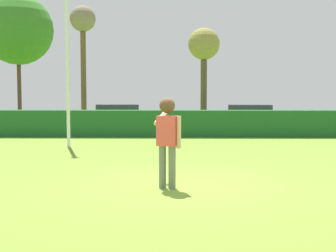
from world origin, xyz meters
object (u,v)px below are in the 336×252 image
(person, at_px, (167,132))
(parked_car_green, at_px, (117,115))
(oak_tree, at_px, (83,27))
(birch_tree, at_px, (204,48))
(parked_car_blue, at_px, (250,115))
(lamppost, at_px, (67,49))
(willow_tree, at_px, (18,30))
(frisbee, at_px, (162,123))

(person, height_order, parked_car_green, person)
(oak_tree, distance_m, birch_tree, 6.98)
(parked_car_blue, bearing_deg, oak_tree, 164.68)
(lamppost, distance_m, oak_tree, 10.91)
(parked_car_green, xyz_separation_m, birch_tree, (4.68, 1.39, 3.66))
(lamppost, distance_m, willow_tree, 14.68)
(frisbee, distance_m, parked_car_blue, 14.62)
(oak_tree, bearing_deg, frisbee, -73.30)
(parked_car_blue, distance_m, willow_tree, 15.45)
(lamppost, height_order, birch_tree, lamppost)
(frisbee, height_order, oak_tree, oak_tree)
(parked_car_green, height_order, parked_car_blue, same)
(oak_tree, relative_size, birch_tree, 1.25)
(person, bearing_deg, parked_car_green, 100.78)
(frisbee, bearing_deg, person, -81.65)
(willow_tree, bearing_deg, lamppost, -64.90)
(frisbee, xyz_separation_m, willow_tree, (-9.53, 19.05, 4.55))
(frisbee, height_order, lamppost, lamppost)
(lamppost, distance_m, birch_tree, 11.26)
(person, xyz_separation_m, parked_car_green, (-2.92, 15.35, -0.42))
(person, relative_size, willow_tree, 0.22)
(person, height_order, birch_tree, birch_tree)
(parked_car_green, height_order, birch_tree, birch_tree)
(parked_car_green, xyz_separation_m, oak_tree, (-2.16, 2.05, 4.90))
(willow_tree, bearing_deg, oak_tree, -29.10)
(person, relative_size, parked_car_blue, 0.40)
(frisbee, relative_size, lamppost, 0.04)
(parked_car_blue, bearing_deg, frisbee, -106.54)
(parked_car_blue, bearing_deg, birch_tree, 141.17)
(parked_car_blue, height_order, oak_tree, oak_tree)
(person, xyz_separation_m, willow_tree, (-9.67, 19.96, 4.67))
(person, xyz_separation_m, lamppost, (-3.52, 6.84, 2.26))
(person, relative_size, lamppost, 0.29)
(person, height_order, oak_tree, oak_tree)
(frisbee, relative_size, oak_tree, 0.03)
(person, height_order, parked_car_blue, person)
(oak_tree, bearing_deg, lamppost, -81.59)
(parked_car_green, xyz_separation_m, willow_tree, (-6.74, 4.60, 5.09))
(parked_car_blue, xyz_separation_m, willow_tree, (-13.69, 5.05, 5.09))
(parked_car_green, bearing_deg, person, -79.22)
(parked_car_green, bearing_deg, oak_tree, 136.47)
(parked_car_blue, bearing_deg, parked_car_green, 176.37)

